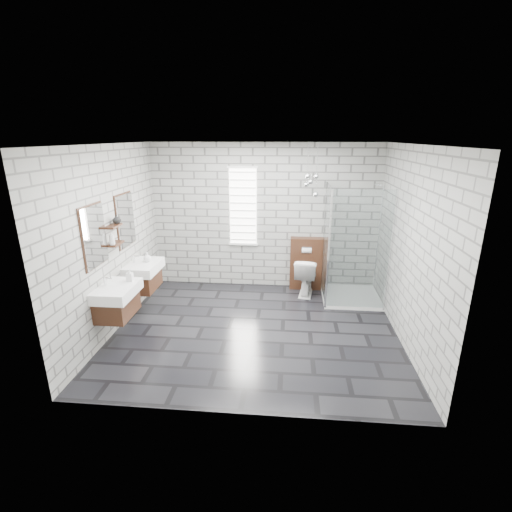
# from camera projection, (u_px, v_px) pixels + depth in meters

# --- Properties ---
(floor) EXTENTS (4.20, 3.60, 0.02)m
(floor) POSITION_uv_depth(u_px,v_px,m) (256.00, 330.00, 5.63)
(floor) COLOR black
(floor) RESTS_ON ground
(ceiling) EXTENTS (4.20, 3.60, 0.02)m
(ceiling) POSITION_uv_depth(u_px,v_px,m) (256.00, 143.00, 4.79)
(ceiling) COLOR white
(ceiling) RESTS_ON wall_back
(wall_back) EXTENTS (4.20, 0.02, 2.70)m
(wall_back) POSITION_uv_depth(u_px,v_px,m) (264.00, 217.00, 6.92)
(wall_back) COLOR #9E9E98
(wall_back) RESTS_ON floor
(wall_front) EXTENTS (4.20, 0.02, 2.70)m
(wall_front) POSITION_uv_depth(u_px,v_px,m) (238.00, 298.00, 3.50)
(wall_front) COLOR #9E9E98
(wall_front) RESTS_ON floor
(wall_left) EXTENTS (0.02, 3.60, 2.70)m
(wall_left) POSITION_uv_depth(u_px,v_px,m) (112.00, 241.00, 5.39)
(wall_left) COLOR #9E9E98
(wall_left) RESTS_ON floor
(wall_right) EXTENTS (0.02, 3.60, 2.70)m
(wall_right) POSITION_uv_depth(u_px,v_px,m) (410.00, 248.00, 5.03)
(wall_right) COLOR #9E9E98
(wall_right) RESTS_ON floor
(vanity_left) EXTENTS (0.47, 0.70, 1.57)m
(vanity_left) POSITION_uv_depth(u_px,v_px,m) (114.00, 292.00, 5.09)
(vanity_left) COLOR #3D2113
(vanity_left) RESTS_ON wall_left
(vanity_right) EXTENTS (0.47, 0.70, 1.57)m
(vanity_right) POSITION_uv_depth(u_px,v_px,m) (141.00, 268.00, 6.01)
(vanity_right) COLOR #3D2113
(vanity_right) RESTS_ON wall_left
(shelf_lower) EXTENTS (0.14, 0.30, 0.03)m
(shelf_lower) POSITION_uv_depth(u_px,v_px,m) (116.00, 244.00, 5.35)
(shelf_lower) COLOR #3D2113
(shelf_lower) RESTS_ON wall_left
(shelf_upper) EXTENTS (0.14, 0.30, 0.03)m
(shelf_upper) POSITION_uv_depth(u_px,v_px,m) (113.00, 226.00, 5.27)
(shelf_upper) COLOR #3D2113
(shelf_upper) RESTS_ON wall_left
(window) EXTENTS (0.56, 0.05, 1.48)m
(window) POSITION_uv_depth(u_px,v_px,m) (243.00, 207.00, 6.87)
(window) COLOR white
(window) RESTS_ON wall_back
(cistern_panel) EXTENTS (0.60, 0.20, 1.00)m
(cistern_panel) POSITION_uv_depth(u_px,v_px,m) (306.00, 263.00, 7.01)
(cistern_panel) COLOR #3D2113
(cistern_panel) RESTS_ON floor
(flush_plate) EXTENTS (0.18, 0.01, 0.12)m
(flush_plate) POSITION_uv_depth(u_px,v_px,m) (307.00, 250.00, 6.82)
(flush_plate) COLOR silver
(flush_plate) RESTS_ON cistern_panel
(shower_enclosure) EXTENTS (1.00, 1.00, 2.03)m
(shower_enclosure) POSITION_uv_depth(u_px,v_px,m) (347.00, 274.00, 6.46)
(shower_enclosure) COLOR white
(shower_enclosure) RESTS_ON floor
(pendant_cluster) EXTENTS (0.25, 0.18, 0.89)m
(pendant_cluster) POSITION_uv_depth(u_px,v_px,m) (311.00, 182.00, 6.22)
(pendant_cluster) COLOR silver
(pendant_cluster) RESTS_ON ceiling
(toilet) EXTENTS (0.48, 0.73, 0.70)m
(toilet) POSITION_uv_depth(u_px,v_px,m) (306.00, 276.00, 6.82)
(toilet) COLOR white
(toilet) RESTS_ON floor
(soap_bottle_a) EXTENTS (0.09, 0.09, 0.18)m
(soap_bottle_a) POSITION_uv_depth(u_px,v_px,m) (130.00, 275.00, 5.20)
(soap_bottle_a) COLOR #B2B2B2
(soap_bottle_a) RESTS_ON vanity_left
(soap_bottle_b) EXTENTS (0.15, 0.15, 0.16)m
(soap_bottle_b) POSITION_uv_depth(u_px,v_px,m) (147.00, 257.00, 6.01)
(soap_bottle_b) COLOR #B2B2B2
(soap_bottle_b) RESTS_ON vanity_right
(soap_bottle_c) EXTENTS (0.10, 0.10, 0.20)m
(soap_bottle_c) POSITION_uv_depth(u_px,v_px,m) (112.00, 238.00, 5.21)
(soap_bottle_c) COLOR #B2B2B2
(soap_bottle_c) RESTS_ON shelf_lower
(vase) EXTENTS (0.16, 0.16, 0.13)m
(vase) POSITION_uv_depth(u_px,v_px,m) (117.00, 219.00, 5.34)
(vase) COLOR #B2B2B2
(vase) RESTS_ON shelf_upper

